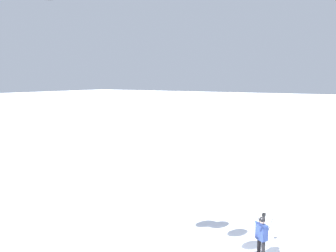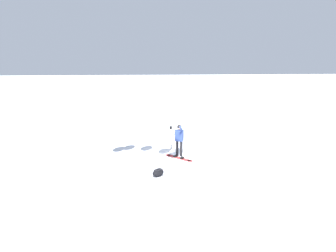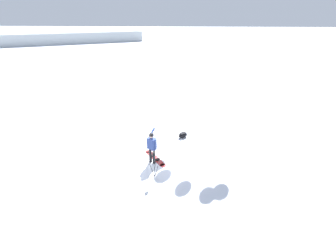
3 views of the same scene
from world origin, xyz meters
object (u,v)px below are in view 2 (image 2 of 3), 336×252
Objects in this scene: camera_tripod at (171,133)px; gear_bag_large at (158,173)px; snowboard at (179,158)px; snowboarder at (179,137)px.

gear_bag_large is at bearing 71.66° from camera_tripod.
snowboarder is at bearing -105.09° from snowboard.
snowboarder is 1.24× the size of camera_tripod.
snowboarder is at bearing 103.03° from camera_tripod.
snowboarder reaches higher than camera_tripod.
camera_tripod is (0.25, -1.09, -0.04)m from snowboarder.
snowboard is at bearing 74.91° from snowboarder.
camera_tripod is at bearing -108.34° from gear_bag_large.
gear_bag_large is 0.48× the size of camera_tripod.
snowboard is 1.03× the size of camera_tripod.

